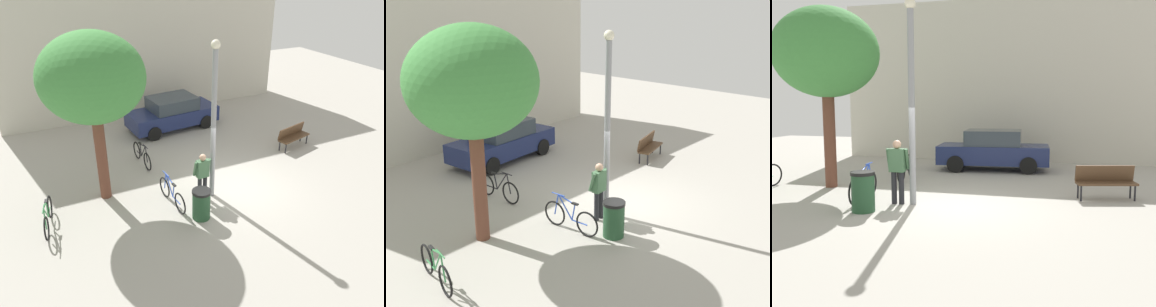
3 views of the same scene
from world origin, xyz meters
TOP-DOWN VIEW (x-y plane):
  - ground_plane at (0.00, 0.00)m, footprint 36.00×36.00m
  - building_facade at (0.00, 9.24)m, footprint 14.59×2.00m
  - lamppost at (-0.93, -0.06)m, footprint 0.28×0.28m
  - person_by_lamppost at (-1.33, -0.12)m, footprint 0.60×0.30m
  - park_bench at (3.95, 1.76)m, footprint 1.67×0.84m
  - plaza_tree at (-4.21, 1.40)m, footprint 3.17×3.17m
  - bicycle_blue at (-2.37, 0.00)m, footprint 0.18×1.81m
  - bicycle_green at (-6.16, 0.49)m, footprint 0.41×1.78m
  - bicycle_black at (-2.35, 3.04)m, footprint 0.14×1.81m
  - parked_car_navy at (0.12, 5.82)m, footprint 4.34×2.11m
  - trash_bin at (-1.83, -1.05)m, footprint 0.59×0.59m

SIDE VIEW (x-z plane):
  - ground_plane at x=0.00m, z-range 0.00..0.00m
  - bicycle_blue at x=-2.37m, z-range -0.10..0.87m
  - bicycle_green at x=-6.16m, z-range -0.10..0.87m
  - bicycle_black at x=-2.35m, z-range -0.10..0.87m
  - trash_bin at x=-1.83m, z-range 0.00..0.99m
  - park_bench at x=3.95m, z-range 0.08..1.01m
  - parked_car_navy at x=0.12m, z-range 0.00..1.55m
  - person_by_lamppost at x=-1.33m, z-range 0.13..1.80m
  - lamppost at x=-0.93m, z-range 0.23..5.41m
  - building_facade at x=0.00m, z-range 0.00..7.03m
  - plaza_tree at x=-4.21m, z-range 1.35..6.81m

